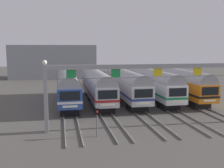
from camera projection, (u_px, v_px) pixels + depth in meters
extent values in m
plane|color=#4C4944|center=(125.00, 101.00, 40.97)|extent=(160.00, 160.00, 0.00)
cube|color=gray|center=(62.00, 86.00, 55.71)|extent=(0.07, 70.00, 0.15)
cube|color=gray|center=(69.00, 86.00, 55.98)|extent=(0.07, 70.00, 0.15)
cube|color=gray|center=(83.00, 86.00, 56.53)|extent=(0.07, 70.00, 0.15)
cube|color=gray|center=(90.00, 85.00, 56.80)|extent=(0.07, 70.00, 0.15)
cube|color=gray|center=(103.00, 85.00, 57.35)|extent=(0.07, 70.00, 0.15)
cube|color=gray|center=(110.00, 85.00, 57.62)|extent=(0.07, 70.00, 0.15)
cube|color=gray|center=(123.00, 85.00, 58.17)|extent=(0.07, 70.00, 0.15)
cube|color=gray|center=(129.00, 84.00, 58.44)|extent=(0.07, 70.00, 0.15)
cube|color=gray|center=(142.00, 84.00, 58.99)|extent=(0.07, 70.00, 0.15)
cube|color=gray|center=(148.00, 84.00, 59.27)|extent=(0.07, 70.00, 0.15)
cube|color=#284C9E|center=(68.00, 88.00, 39.02)|extent=(2.85, 18.00, 2.35)
cube|color=white|center=(68.00, 91.00, 39.07)|extent=(2.88, 18.02, 0.28)
cylinder|color=gray|center=(67.00, 80.00, 38.86)|extent=(2.74, 17.64, 2.74)
cube|color=black|center=(70.00, 96.00, 30.19)|extent=(2.28, 0.06, 1.03)
cube|color=silver|center=(70.00, 107.00, 30.35)|extent=(1.71, 0.05, 0.24)
cube|color=black|center=(69.00, 109.00, 33.13)|extent=(2.28, 2.60, 1.05)
cube|color=black|center=(67.00, 92.00, 45.38)|extent=(2.28, 2.60, 1.05)
cube|color=#4C4C51|center=(66.00, 67.00, 43.55)|extent=(1.10, 1.10, 0.20)
cube|color=#B2B5BA|center=(97.00, 87.00, 39.84)|extent=(2.85, 18.00, 2.35)
cube|color=#B21E1E|center=(97.00, 90.00, 39.89)|extent=(2.88, 18.02, 0.28)
cylinder|color=gray|center=(97.00, 79.00, 39.68)|extent=(2.74, 17.64, 2.74)
cube|color=black|center=(108.00, 95.00, 31.01)|extent=(2.28, 0.06, 1.03)
cube|color=silver|center=(108.00, 105.00, 31.17)|extent=(1.71, 0.05, 0.24)
cube|color=black|center=(104.00, 108.00, 33.95)|extent=(2.28, 2.60, 1.05)
cube|color=black|center=(92.00, 92.00, 46.20)|extent=(2.28, 2.60, 1.05)
cube|color=#4C4C51|center=(93.00, 67.00, 44.37)|extent=(1.10, 1.10, 0.20)
cube|color=silver|center=(125.00, 86.00, 40.66)|extent=(2.85, 18.00, 2.35)
cube|color=navy|center=(125.00, 89.00, 40.71)|extent=(2.88, 18.02, 0.28)
cylinder|color=gray|center=(125.00, 79.00, 40.50)|extent=(2.74, 17.64, 2.74)
cube|color=black|center=(144.00, 93.00, 31.83)|extent=(2.28, 0.06, 1.03)
cube|color=silver|center=(144.00, 104.00, 32.00)|extent=(1.71, 0.05, 0.24)
cube|color=black|center=(137.00, 106.00, 34.77)|extent=(2.28, 2.60, 1.05)
cube|color=black|center=(117.00, 91.00, 47.02)|extent=(2.28, 2.60, 1.05)
cube|color=#4C4C51|center=(118.00, 66.00, 45.19)|extent=(1.10, 1.10, 0.20)
cube|color=white|center=(153.00, 86.00, 41.49)|extent=(2.85, 18.00, 2.35)
cube|color=#198C4C|center=(153.00, 88.00, 41.53)|extent=(2.88, 18.02, 0.28)
cylinder|color=gray|center=(153.00, 78.00, 41.33)|extent=(2.74, 17.64, 2.74)
cube|color=black|center=(178.00, 92.00, 32.65)|extent=(2.28, 0.06, 1.03)
cube|color=silver|center=(177.00, 102.00, 32.82)|extent=(1.71, 0.05, 0.24)
cube|color=black|center=(168.00, 105.00, 35.59)|extent=(2.28, 2.60, 1.05)
cube|color=black|center=(140.00, 90.00, 47.84)|extent=(2.28, 2.60, 1.05)
cube|color=orange|center=(179.00, 85.00, 42.31)|extent=(2.85, 18.00, 2.35)
cube|color=black|center=(179.00, 87.00, 42.36)|extent=(2.88, 18.02, 0.28)
cylinder|color=gray|center=(179.00, 78.00, 42.15)|extent=(2.74, 17.64, 2.74)
cube|color=black|center=(210.00, 91.00, 33.47)|extent=(2.28, 0.06, 1.03)
cube|color=silver|center=(210.00, 101.00, 33.64)|extent=(1.71, 0.05, 0.24)
cube|color=black|center=(199.00, 104.00, 36.41)|extent=(2.28, 2.60, 1.05)
cube|color=black|center=(163.00, 89.00, 48.67)|extent=(2.28, 2.60, 1.05)
cube|color=#4C4C51|center=(167.00, 66.00, 46.84)|extent=(1.10, 1.10, 0.20)
cube|color=gray|center=(46.00, 99.00, 25.30)|extent=(0.36, 0.36, 6.50)
cube|color=gray|center=(158.00, 66.00, 26.99)|extent=(22.14, 0.32, 0.44)
cube|color=#198C3F|center=(71.00, 74.00, 25.43)|extent=(0.90, 0.08, 0.80)
cube|color=#198C3F|center=(116.00, 73.00, 26.25)|extent=(0.90, 0.08, 0.80)
cube|color=yellow|center=(158.00, 72.00, 27.07)|extent=(0.90, 0.08, 0.80)
cube|color=yellow|center=(197.00, 71.00, 27.89)|extent=(0.90, 0.08, 0.80)
sphere|color=white|center=(45.00, 62.00, 24.82)|extent=(0.44, 0.44, 0.44)
cylinder|color=#3F382D|center=(158.00, 77.00, 27.14)|extent=(22.14, 0.03, 0.03)
cylinder|color=#59595E|center=(97.00, 122.00, 24.44)|extent=(0.12, 0.12, 2.71)
cube|color=black|center=(97.00, 111.00, 24.30)|extent=(0.28, 0.24, 0.60)
sphere|color=red|center=(97.00, 112.00, 24.16)|extent=(0.18, 0.18, 0.18)
cube|color=gray|center=(53.00, 61.00, 72.35)|extent=(22.09, 10.00, 8.66)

